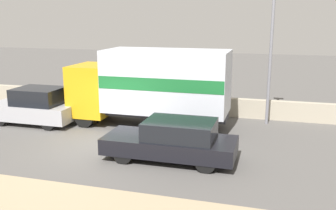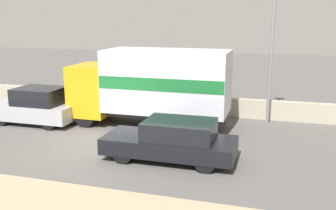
{
  "view_description": "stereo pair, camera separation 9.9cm",
  "coord_description": "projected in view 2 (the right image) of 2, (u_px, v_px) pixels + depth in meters",
  "views": [
    {
      "loc": [
        6.1,
        -12.49,
        4.84
      ],
      "look_at": [
        2.19,
        1.22,
        1.49
      ],
      "focal_mm": 40.0,
      "sensor_mm": 36.0,
      "label": 1
    },
    {
      "loc": [
        6.19,
        -12.46,
        4.84
      ],
      "look_at": [
        2.19,
        1.22,
        1.49
      ],
      "focal_mm": 40.0,
      "sensor_mm": 36.0,
      "label": 2
    }
  ],
  "objects": [
    {
      "name": "ground_plane",
      "position": [
        105.0,
        146.0,
        14.45
      ],
      "size": [
        80.0,
        80.0,
        0.0
      ],
      "primitive_type": "plane",
      "color": "#514F4C"
    },
    {
      "name": "street_lamp",
      "position": [
        273.0,
        30.0,
        16.45
      ],
      "size": [
        0.56,
        0.28,
        7.5
      ],
      "color": "slate",
      "rests_on": "ground_plane"
    },
    {
      "name": "car_hatchback",
      "position": [
        173.0,
        140.0,
        12.88
      ],
      "size": [
        4.56,
        1.83,
        1.43
      ],
      "rotation": [
        0.0,
        0.0,
        3.14
      ],
      "color": "black",
      "rests_on": "ground_plane"
    },
    {
      "name": "box_truck",
      "position": [
        154.0,
        84.0,
        16.63
      ],
      "size": [
        7.14,
        2.44,
        3.47
      ],
      "rotation": [
        0.0,
        0.0,
        3.14
      ],
      "color": "gold",
      "rests_on": "ground_plane"
    },
    {
      "name": "stone_wall_backdrop",
      "position": [
        152.0,
        102.0,
        19.75
      ],
      "size": [
        60.0,
        0.35,
        0.93
      ],
      "color": "#A39984",
      "rests_on": "ground_plane"
    },
    {
      "name": "car_sedan_second",
      "position": [
        36.0,
        106.0,
        17.34
      ],
      "size": [
        4.02,
        1.81,
        1.7
      ],
      "rotation": [
        0.0,
        0.0,
        3.14
      ],
      "color": "#9E9EA3",
      "rests_on": "ground_plane"
    }
  ]
}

